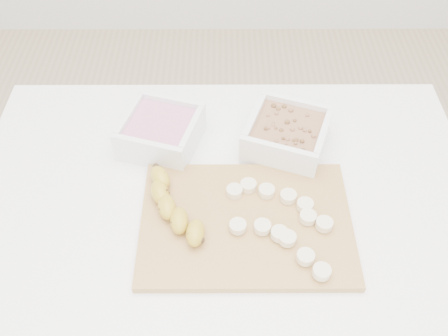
{
  "coord_description": "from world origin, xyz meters",
  "views": [
    {
      "loc": [
        -0.0,
        -0.59,
        1.51
      ],
      "look_at": [
        0.0,
        0.03,
        0.81
      ],
      "focal_mm": 40.0,
      "sensor_mm": 36.0,
      "label": 1
    }
  ],
  "objects_px": {
    "bowl_yogurt": "(161,131)",
    "bowl_granola": "(287,135)",
    "table": "(224,229)",
    "cutting_board": "(246,223)",
    "banana": "(175,207)"
  },
  "relations": [
    {
      "from": "bowl_yogurt",
      "to": "bowl_granola",
      "type": "xyz_separation_m",
      "value": [
        0.26,
        -0.01,
        0.0
      ]
    },
    {
      "from": "table",
      "to": "bowl_granola",
      "type": "distance_m",
      "value": 0.23
    },
    {
      "from": "cutting_board",
      "to": "bowl_granola",
      "type": "bearing_deg",
      "value": 65.81
    },
    {
      "from": "table",
      "to": "bowl_granola",
      "type": "relative_size",
      "value": 5.0
    },
    {
      "from": "table",
      "to": "bowl_yogurt",
      "type": "relative_size",
      "value": 5.38
    },
    {
      "from": "cutting_board",
      "to": "banana",
      "type": "relative_size",
      "value": 2.0
    },
    {
      "from": "cutting_board",
      "to": "banana",
      "type": "xyz_separation_m",
      "value": [
        -0.13,
        0.02,
        0.02
      ]
    },
    {
      "from": "bowl_yogurt",
      "to": "cutting_board",
      "type": "distance_m",
      "value": 0.27
    },
    {
      "from": "bowl_granola",
      "to": "cutting_board",
      "type": "xyz_separation_m",
      "value": [
        -0.09,
        -0.2,
        -0.03
      ]
    },
    {
      "from": "table",
      "to": "banana",
      "type": "bearing_deg",
      "value": -156.26
    },
    {
      "from": "bowl_granola",
      "to": "cutting_board",
      "type": "relative_size",
      "value": 0.52
    },
    {
      "from": "bowl_yogurt",
      "to": "banana",
      "type": "xyz_separation_m",
      "value": [
        0.04,
        -0.19,
        -0.0
      ]
    },
    {
      "from": "table",
      "to": "bowl_yogurt",
      "type": "xyz_separation_m",
      "value": [
        -0.13,
        0.15,
        0.13
      ]
    },
    {
      "from": "bowl_granola",
      "to": "banana",
      "type": "xyz_separation_m",
      "value": [
        -0.22,
        -0.18,
        -0.01
      ]
    },
    {
      "from": "banana",
      "to": "bowl_granola",
      "type": "bearing_deg",
      "value": 21.63
    }
  ]
}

